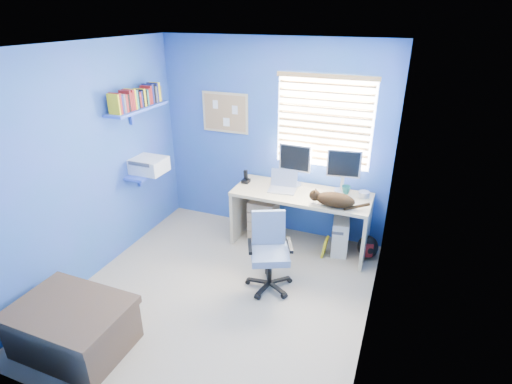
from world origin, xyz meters
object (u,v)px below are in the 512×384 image
at_px(tower_pc, 340,234).
at_px(cat, 335,200).
at_px(desk, 300,220).
at_px(office_chair, 269,261).
at_px(laptop, 282,182).

bearing_deg(tower_pc, cat, -109.80).
xyz_separation_m(desk, office_chair, (-0.08, -0.91, -0.06)).
distance_m(tower_pc, office_chair, 1.15).
bearing_deg(cat, office_chair, -125.96).
distance_m(desk, office_chair, 0.91).
height_order(cat, office_chair, cat).
relative_size(laptop, cat, 0.74).
height_order(laptop, office_chair, laptop).
bearing_deg(tower_pc, desk, -179.79).
height_order(laptop, cat, laptop).
xyz_separation_m(desk, cat, (0.44, -0.21, 0.45)).
xyz_separation_m(cat, office_chair, (-0.53, -0.70, -0.51)).
bearing_deg(office_chair, tower_pc, 59.70).
relative_size(desk, office_chair, 2.00).
bearing_deg(office_chair, desk, 84.70).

